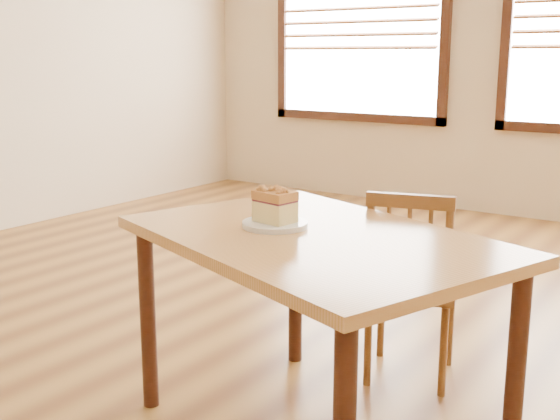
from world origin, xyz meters
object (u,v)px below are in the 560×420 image
at_px(cafe_chair_main, 411,284).
at_px(plate, 275,224).
at_px(cake_slice, 275,204).
at_px(cafe_table_main, 314,261).

height_order(cafe_chair_main, plate, cafe_chair_main).
xyz_separation_m(cafe_chair_main, plate, (-0.24, -0.63, 0.34)).
distance_m(plate, cake_slice, 0.07).
bearing_deg(cake_slice, cafe_chair_main, 78.64).
height_order(cafe_table_main, cafe_chair_main, cafe_chair_main).
xyz_separation_m(cafe_chair_main, cake_slice, (-0.24, -0.63, 0.41)).
bearing_deg(plate, cake_slice, 151.82).
relative_size(cafe_table_main, plate, 6.47).
bearing_deg(cafe_table_main, cafe_chair_main, 102.51).
height_order(cafe_table_main, plate, plate).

